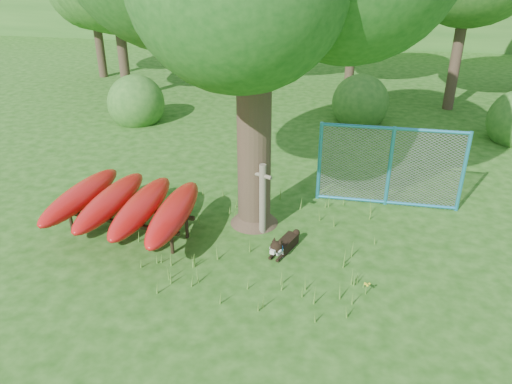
# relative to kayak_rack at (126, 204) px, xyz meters

# --- Properties ---
(ground) EXTENTS (80.00, 80.00, 0.00)m
(ground) POSITION_rel_kayak_rack_xyz_m (2.25, -0.83, -0.68)
(ground) COLOR #19480E
(ground) RESTS_ON ground
(wooden_post) EXTENTS (0.39, 0.23, 1.45)m
(wooden_post) POSITION_rel_kayak_rack_xyz_m (2.53, 0.63, 0.09)
(wooden_post) COLOR #655E4C
(wooden_post) RESTS_ON ground
(kayak_rack) EXTENTS (2.76, 2.87, 0.89)m
(kayak_rack) POSITION_rel_kayak_rack_xyz_m (0.00, 0.00, 0.00)
(kayak_rack) COLOR black
(kayak_rack) RESTS_ON ground
(husky_dog) EXTENTS (0.48, 0.91, 0.43)m
(husky_dog) POSITION_rel_kayak_rack_xyz_m (3.04, -0.01, -0.53)
(husky_dog) COLOR black
(husky_dog) RESTS_ON ground
(fence_section) EXTENTS (3.05, 0.10, 2.97)m
(fence_section) POSITION_rel_kayak_rack_xyz_m (4.94, 2.34, 0.21)
(fence_section) COLOR #2991C0
(fence_section) RESTS_ON ground
(wildflower_clump) EXTENTS (0.10, 0.10, 0.23)m
(wildflower_clump) POSITION_rel_kayak_rack_xyz_m (4.55, -0.97, -0.50)
(wildflower_clump) COLOR #51832B
(wildflower_clump) RESTS_ON ground
(shrub_left) EXTENTS (1.80, 1.80, 1.80)m
(shrub_left) POSITION_rel_kayak_rack_xyz_m (-2.75, 6.67, -0.68)
(shrub_left) COLOR #29601F
(shrub_left) RESTS_ON ground
(shrub_mid) EXTENTS (1.80, 1.80, 1.80)m
(shrub_mid) POSITION_rel_kayak_rack_xyz_m (4.25, 8.17, -0.68)
(shrub_mid) COLOR #29601F
(shrub_mid) RESTS_ON ground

